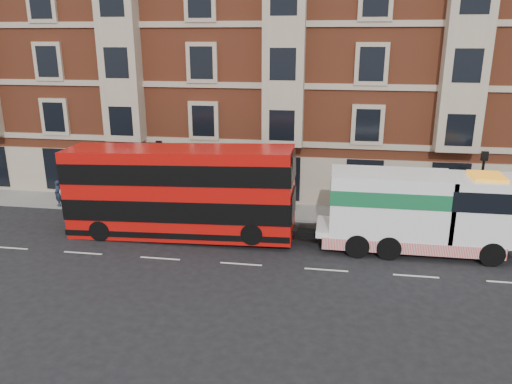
# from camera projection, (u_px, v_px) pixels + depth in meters

# --- Properties ---
(ground) EXTENTS (120.00, 120.00, 0.00)m
(ground) POSITION_uv_depth(u_px,v_px,m) (241.00, 264.00, 23.58)
(ground) COLOR black
(ground) RESTS_ON ground
(sidewalk) EXTENTS (90.00, 3.00, 0.15)m
(sidewalk) POSITION_uv_depth(u_px,v_px,m) (264.00, 211.00, 30.63)
(sidewalk) COLOR slate
(sidewalk) RESTS_ON ground
(victorian_terrace) EXTENTS (45.00, 12.00, 20.40)m
(victorian_terrace) POSITION_uv_depth(u_px,v_px,m) (287.00, 40.00, 34.67)
(victorian_terrace) COLOR brown
(victorian_terrace) RESTS_ON ground
(lamp_post_west) EXTENTS (0.35, 0.15, 4.35)m
(lamp_post_west) POSITION_uv_depth(u_px,v_px,m) (161.00, 171.00, 29.53)
(lamp_post_west) COLOR black
(lamp_post_west) RESTS_ON sidewalk
(lamp_post_east) EXTENTS (0.35, 0.15, 4.35)m
(lamp_post_east) POSITION_uv_depth(u_px,v_px,m) (481.00, 185.00, 26.83)
(lamp_post_east) COLOR black
(lamp_post_east) RESTS_ON sidewalk
(double_decker_bus) EXTENTS (11.96, 2.74, 4.84)m
(double_decker_bus) POSITION_uv_depth(u_px,v_px,m) (180.00, 191.00, 26.13)
(double_decker_bus) COLOR red
(double_decker_bus) RESTS_ON ground
(tow_truck) EXTENTS (9.57, 2.83, 3.99)m
(tow_truck) POSITION_uv_depth(u_px,v_px,m) (417.00, 211.00, 24.45)
(tow_truck) COLOR white
(tow_truck) RESTS_ON ground
(pedestrian) EXTENTS (0.71, 0.68, 1.64)m
(pedestrian) POSITION_uv_depth(u_px,v_px,m) (58.00, 193.00, 31.00)
(pedestrian) COLOR #1A2334
(pedestrian) RESTS_ON sidewalk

